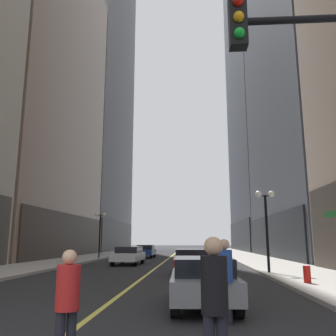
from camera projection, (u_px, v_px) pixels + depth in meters
ground_plane at (169, 258)px, 37.03m from camera, size 200.00×200.00×0.00m
sidewalk_left at (91, 257)px, 37.59m from camera, size 4.50×78.00×0.15m
sidewalk_right at (250, 257)px, 36.50m from camera, size 4.50×78.00×0.15m
lane_centre_stripe at (169, 258)px, 37.03m from camera, size 0.16×70.00×0.01m
building_left_mid at (14, 91)px, 41.47m from camera, size 15.21×24.00×37.68m
building_left_far at (86, 45)px, 70.55m from camera, size 15.23×26.00×79.38m
building_right_mid at (315, 90)px, 39.06m from camera, size 11.25×24.00×35.95m
building_right_far at (273, 57)px, 67.41m from camera, size 15.35×26.00×71.57m
car_grey at (203, 280)px, 9.84m from camera, size 1.84×4.35×1.32m
car_red at (191, 260)px, 19.30m from camera, size 2.08×4.79×1.32m
car_white at (129, 255)px, 26.83m from camera, size 2.00×4.47×1.32m
car_blue at (146, 251)px, 37.40m from camera, size 1.78×4.30×1.32m
pedestrian_in_red_jacket at (67, 299)px, 5.11m from camera, size 0.48×0.48×1.65m
pedestrian_in_blue_hoodie at (225, 273)px, 7.91m from camera, size 0.45×0.45×1.81m
pedestrian_in_black_coat at (215, 298)px, 4.45m from camera, size 0.35×0.35×1.83m
street_lamp_left_far at (100, 225)px, 34.23m from camera, size 1.06×0.36×4.43m
street_lamp_right_mid at (266, 212)px, 19.19m from camera, size 1.06×0.36×4.43m
fire_hydrant_right at (307, 276)px, 13.96m from camera, size 0.28×0.28×0.80m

